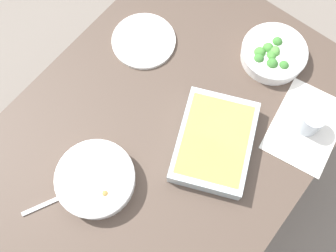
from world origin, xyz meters
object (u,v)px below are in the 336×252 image
Objects in this scene: drink_cup at (310,122)px; spoon_by_stew at (59,198)px; baking_dish at (214,142)px; side_plate at (144,41)px; stew_bowl at (96,179)px; broccoli_bowl at (273,53)px.

spoon_by_stew is at bearing 145.21° from drink_cup.
spoon_by_stew is (-0.42, 0.26, -0.03)m from baking_dish.
side_plate is 1.33× the size of spoon_by_stew.
baking_dish is (0.31, -0.21, 0.00)m from stew_bowl.
broccoli_bowl is at bearing 4.51° from baking_dish.
stew_bowl and baking_dish have the same top height.
side_plate is at bearing 14.54° from spoon_by_stew.
side_plate is (-0.08, 0.60, -0.03)m from drink_cup.
broccoli_bowl is at bearing -16.26° from spoon_by_stew.
broccoli_bowl is 2.59× the size of drink_cup.
broccoli_bowl is at bearing 58.12° from drink_cup.
spoon_by_stew is (-0.65, 0.45, -0.03)m from drink_cup.
baking_dish is 0.50m from spoon_by_stew.
stew_bowl is at bearing 146.61° from baking_dish.
broccoli_bowl is 0.26m from drink_cup.
baking_dish is 4.27× the size of drink_cup.
stew_bowl is 0.65× the size of baking_dish.
baking_dish is at bearing -31.76° from spoon_by_stew.
spoon_by_stew is at bearing -165.46° from side_plate.
broccoli_bowl reaches higher than side_plate.
drink_cup reaches higher than spoon_by_stew.
broccoli_bowl reaches higher than stew_bowl.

